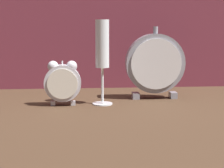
% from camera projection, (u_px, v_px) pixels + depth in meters
% --- Properties ---
extents(ground_plane, '(4.00, 4.00, 0.00)m').
position_uv_depth(ground_plane, '(115.00, 109.00, 0.97)').
color(ground_plane, '#422D1E').
extents(alarm_clock_twin_bell, '(0.10, 0.03, 0.12)m').
position_uv_depth(alarm_clock_twin_bell, '(63.00, 81.00, 1.00)').
color(alarm_clock_twin_bell, silver).
rests_on(alarm_clock_twin_bell, ground_plane).
extents(mantel_clock_silver, '(0.17, 0.04, 0.21)m').
position_uv_depth(mantel_clock_silver, '(155.00, 64.00, 1.09)').
color(mantel_clock_silver, gray).
rests_on(mantel_clock_silver, ground_plane).
extents(champagne_flute, '(0.05, 0.05, 0.23)m').
position_uv_depth(champagne_flute, '(102.00, 51.00, 1.00)').
color(champagne_flute, silver).
rests_on(champagne_flute, ground_plane).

